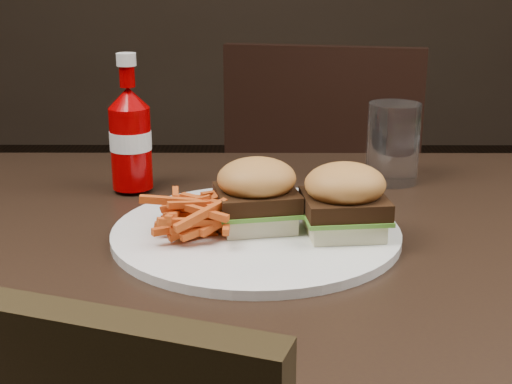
{
  "coord_description": "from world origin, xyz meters",
  "views": [
    {
      "loc": [
        -0.0,
        -0.73,
        1.04
      ],
      "look_at": [
        -0.0,
        0.03,
        0.8
      ],
      "focal_mm": 50.0,
      "sensor_mm": 36.0,
      "label": 1
    }
  ],
  "objects_px": {
    "dining_table": "(260,261)",
    "ketchup_bottle": "(131,148)",
    "plate": "(256,233)",
    "tumbler": "(393,144)",
    "chair_far": "(328,228)"
  },
  "relations": [
    {
      "from": "chair_far",
      "to": "plate",
      "type": "height_order",
      "value": "plate"
    },
    {
      "from": "plate",
      "to": "tumbler",
      "type": "height_order",
      "value": "tumbler"
    },
    {
      "from": "dining_table",
      "to": "ketchup_bottle",
      "type": "bearing_deg",
      "value": 131.59
    },
    {
      "from": "ketchup_bottle",
      "to": "tumbler",
      "type": "xyz_separation_m",
      "value": [
        0.36,
        0.05,
        -0.01
      ]
    },
    {
      "from": "plate",
      "to": "dining_table",
      "type": "bearing_deg",
      "value": -79.44
    },
    {
      "from": "dining_table",
      "to": "ketchup_bottle",
      "type": "xyz_separation_m",
      "value": [
        -0.17,
        0.19,
        0.08
      ]
    },
    {
      "from": "plate",
      "to": "tumbler",
      "type": "relative_size",
      "value": 2.84
    },
    {
      "from": "ketchup_bottle",
      "to": "dining_table",
      "type": "bearing_deg",
      "value": -48.41
    },
    {
      "from": "ketchup_bottle",
      "to": "tumbler",
      "type": "bearing_deg",
      "value": 7.37
    },
    {
      "from": "dining_table",
      "to": "plate",
      "type": "bearing_deg",
      "value": 100.56
    },
    {
      "from": "dining_table",
      "to": "chair_far",
      "type": "bearing_deg",
      "value": 79.46
    },
    {
      "from": "dining_table",
      "to": "plate",
      "type": "distance_m",
      "value": 0.03
    },
    {
      "from": "dining_table",
      "to": "ketchup_bottle",
      "type": "distance_m",
      "value": 0.27
    },
    {
      "from": "dining_table",
      "to": "chair_far",
      "type": "relative_size",
      "value": 2.8
    },
    {
      "from": "ketchup_bottle",
      "to": "tumbler",
      "type": "relative_size",
      "value": 0.96
    }
  ]
}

